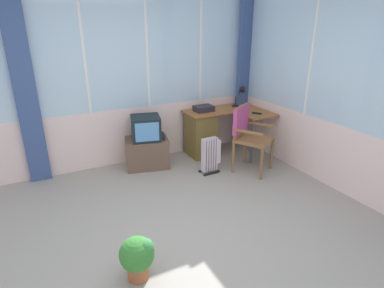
{
  "coord_description": "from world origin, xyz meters",
  "views": [
    {
      "loc": [
        -1.19,
        -2.49,
        2.13
      ],
      "look_at": [
        0.43,
        0.68,
        0.75
      ],
      "focal_mm": 29.83,
      "sensor_mm": 36.0,
      "label": 1
    }
  ],
  "objects": [
    {
      "name": "north_window_panel",
      "position": [
        0.0,
        2.23,
        1.35
      ],
      "size": [
        4.55,
        0.07,
        2.69
      ],
      "color": "silver",
      "rests_on": "ground"
    },
    {
      "name": "desk",
      "position": [
        1.29,
        1.9,
        0.41
      ],
      "size": [
        1.27,
        0.97,
        0.75
      ],
      "color": "#93582E",
      "rests_on": "ground"
    },
    {
      "name": "tv_on_stand",
      "position": [
        0.27,
        1.88,
        0.36
      ],
      "size": [
        0.73,
        0.58,
        0.81
      ],
      "color": "brown",
      "rests_on": "ground"
    },
    {
      "name": "desk_lamp",
      "position": [
        2.01,
        1.92,
        0.98
      ],
      "size": [
        0.23,
        0.2,
        0.36
      ],
      "color": "black",
      "rests_on": "desk"
    },
    {
      "name": "curtain_north_left",
      "position": [
        -1.25,
        2.15,
        1.3
      ],
      "size": [
        0.28,
        0.07,
        2.59
      ],
      "primitive_type": "cube",
      "rotation": [
        0.0,
        0.0,
        -0.01
      ],
      "color": "#3B5286",
      "rests_on": "ground"
    },
    {
      "name": "tv_remote",
      "position": [
        1.97,
        1.42,
        0.76
      ],
      "size": [
        0.12,
        0.15,
        0.02
      ],
      "primitive_type": "cube",
      "rotation": [
        0.0,
        0.0,
        0.54
      ],
      "color": "black",
      "rests_on": "desk"
    },
    {
      "name": "ground",
      "position": [
        0.0,
        0.0,
        -0.03
      ],
      "size": [
        5.55,
        5.4,
        0.06
      ],
      "primitive_type": "cube",
      "color": "gray"
    },
    {
      "name": "curtain_corner",
      "position": [
        2.17,
        2.1,
        1.3
      ],
      "size": [
        0.28,
        0.11,
        2.59
      ],
      "primitive_type": "cube",
      "rotation": [
        0.0,
        0.0,
        0.14
      ],
      "color": "#3B5286",
      "rests_on": "ground"
    },
    {
      "name": "potted_plant",
      "position": [
        -0.6,
        -0.3,
        0.24
      ],
      "size": [
        0.31,
        0.31,
        0.41
      ],
      "color": "#9E5633",
      "rests_on": "ground"
    },
    {
      "name": "space_heater",
      "position": [
        1.04,
        1.25,
        0.28
      ],
      "size": [
        0.31,
        0.18,
        0.55
      ],
      "color": "silver",
      "rests_on": "ground"
    },
    {
      "name": "paper_tray",
      "position": [
        1.3,
        1.95,
        0.79
      ],
      "size": [
        0.31,
        0.24,
        0.09
      ],
      "primitive_type": "cube",
      "rotation": [
        0.0,
        0.0,
        0.03
      ],
      "color": "#28252C",
      "rests_on": "desk"
    },
    {
      "name": "east_window_panel",
      "position": [
        2.3,
        -0.0,
        1.34
      ],
      "size": [
        0.07,
        4.4,
        2.69
      ],
      "color": "silver",
      "rests_on": "ground"
    },
    {
      "name": "wooden_armchair",
      "position": [
        1.56,
        1.13,
        0.63
      ],
      "size": [
        0.66,
        0.66,
        0.98
      ],
      "color": "brown",
      "rests_on": "ground"
    }
  ]
}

